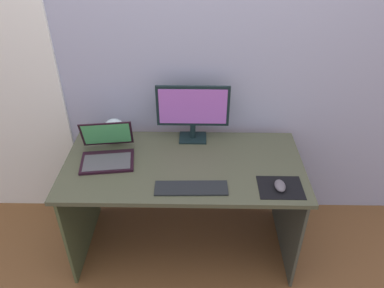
{
  "coord_description": "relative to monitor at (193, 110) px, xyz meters",
  "views": [
    {
      "loc": [
        0.08,
        -1.81,
        2.11
      ],
      "look_at": [
        0.05,
        -0.02,
        0.89
      ],
      "focal_mm": 34.88,
      "sensor_mm": 36.0,
      "label": 1
    }
  ],
  "objects": [
    {
      "name": "laptop",
      "position": [
        -0.52,
        -0.23,
        -0.17
      ],
      "size": [
        0.36,
        0.34,
        0.22
      ],
      "color": "black",
      "rests_on": "desk"
    },
    {
      "name": "keyboard_external",
      "position": [
        -0.0,
        -0.51,
        -0.21
      ],
      "size": [
        0.41,
        0.13,
        0.01
      ],
      "primitive_type": "cube",
      "rotation": [
        0.0,
        0.0,
        0.02
      ],
      "color": "black",
      "rests_on": "desk"
    },
    {
      "name": "monitor",
      "position": [
        0.0,
        0.0,
        0.0
      ],
      "size": [
        0.47,
        0.14,
        0.39
      ],
      "color": "black",
      "rests_on": "desk"
    },
    {
      "name": "mousepad",
      "position": [
        0.5,
        -0.49,
        -0.22
      ],
      "size": [
        0.25,
        0.2,
        0.0
      ],
      "primitive_type": "cube",
      "color": "black",
      "rests_on": "desk"
    },
    {
      "name": "fishbowl",
      "position": [
        -0.52,
        -0.02,
        -0.14
      ],
      "size": [
        0.16,
        0.16,
        0.16
      ],
      "primitive_type": "sphere",
      "color": "silver",
      "rests_on": "desk"
    },
    {
      "name": "door_left",
      "position": [
        -1.28,
        0.14,
        0.06
      ],
      "size": [
        0.82,
        0.02,
        2.02
      ],
      "primitive_type": "cube",
      "color": "white",
      "rests_on": "ground_plane"
    },
    {
      "name": "desk",
      "position": [
        -0.05,
        -0.28,
        -0.37
      ],
      "size": [
        1.46,
        0.72,
        0.73
      ],
      "color": "#454834",
      "rests_on": "ground_plane"
    },
    {
      "name": "ground_plane",
      "position": [
        -0.05,
        -0.28,
        -0.95
      ],
      "size": [
        8.0,
        8.0,
        0.0
      ],
      "primitive_type": "plane",
      "color": "brown"
    },
    {
      "name": "mouse",
      "position": [
        0.49,
        -0.5,
        -0.2
      ],
      "size": [
        0.06,
        0.1,
        0.04
      ],
      "primitive_type": "ellipsoid",
      "rotation": [
        0.0,
        0.0,
        0.01
      ],
      "color": "#554F57",
      "rests_on": "mousepad"
    },
    {
      "name": "wall_back",
      "position": [
        -0.05,
        0.17,
        0.3
      ],
      "size": [
        6.0,
        0.04,
        2.5
      ],
      "primitive_type": "cube",
      "color": "#9C9FBD",
      "rests_on": "ground_plane"
    }
  ]
}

